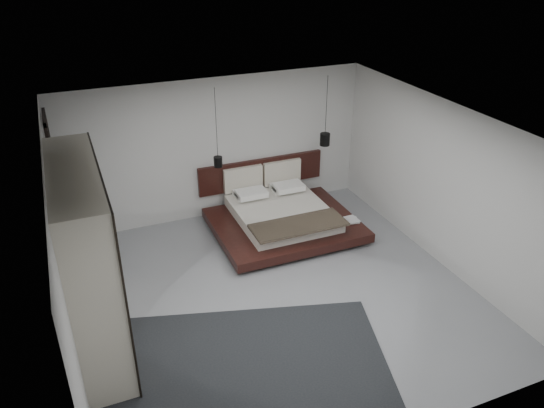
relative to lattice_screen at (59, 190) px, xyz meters
name	(u,v)px	position (x,y,z in m)	size (l,w,h in m)	color
floor	(277,294)	(2.95, -2.45, -1.30)	(6.00, 6.00, 0.00)	gray
ceiling	(278,127)	(2.95, -2.45, 1.50)	(6.00, 6.00, 0.00)	white
wall_back	(217,149)	(2.95, 0.55, 0.10)	(6.00, 6.00, 0.00)	beige
wall_front	(392,349)	(2.95, -5.45, 0.10)	(6.00, 6.00, 0.00)	beige
wall_left	(63,260)	(-0.05, -2.45, 0.10)	(6.00, 6.00, 0.00)	beige
wall_right	(442,185)	(5.95, -2.45, 0.10)	(6.00, 6.00, 0.00)	beige
lattice_screen	(59,190)	(0.00, 0.00, 0.00)	(0.05, 0.90, 2.60)	black
bed	(281,216)	(3.85, -0.54, -1.02)	(2.66, 2.34, 1.06)	black
book_lower	(347,221)	(4.94, -1.18, -1.04)	(0.21, 0.29, 0.03)	#99724C
book_upper	(347,221)	(4.92, -1.20, -1.01)	(0.21, 0.29, 0.02)	#99724C
pendant_left	(218,161)	(2.76, -0.13, 0.13)	(0.16, 0.16, 1.48)	black
pendant_right	(325,139)	(4.94, -0.13, 0.25)	(0.20, 0.20, 1.38)	black
wardrobe	(89,261)	(0.25, -2.44, 0.01)	(0.63, 2.66, 2.61)	beige
rug	(246,376)	(1.89, -3.93, -1.29)	(3.80, 2.71, 0.02)	black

